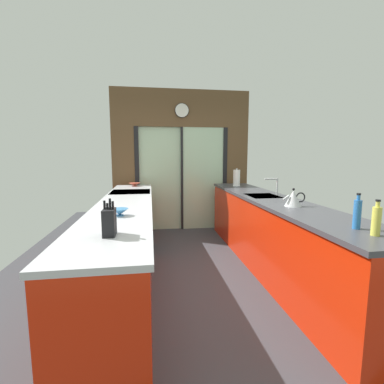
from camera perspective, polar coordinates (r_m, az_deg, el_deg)
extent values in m
cube|color=#38383D|center=(3.85, 1.11, -14.78)|extent=(5.04, 7.60, 0.02)
cube|color=brown|center=(5.42, -2.21, 17.11)|extent=(2.64, 0.08, 0.70)
cube|color=#B2D1AD|center=(5.35, -6.64, 2.68)|extent=(0.80, 0.02, 2.00)
cube|color=#B2D1AD|center=(5.41, 2.32, 2.77)|extent=(0.80, 0.02, 2.00)
cube|color=black|center=(5.33, -11.36, 2.56)|extent=(0.08, 0.10, 2.00)
cube|color=black|center=(5.53, 6.77, 2.83)|extent=(0.08, 0.10, 2.00)
cube|color=black|center=(5.36, -2.14, 2.73)|extent=(0.04, 0.10, 2.00)
cube|color=brown|center=(5.35, -14.04, 2.50)|extent=(0.42, 0.08, 2.00)
cube|color=brown|center=(5.60, 9.24, 2.85)|extent=(0.42, 0.08, 2.00)
cylinder|color=white|center=(5.35, -2.13, 16.69)|extent=(0.25, 0.03, 0.25)
torus|color=black|center=(5.35, -2.13, 16.69)|extent=(0.27, 0.02, 0.27)
cube|color=red|center=(2.79, -14.71, -14.01)|extent=(0.58, 2.55, 0.88)
cube|color=red|center=(4.90, -12.06, -4.53)|extent=(0.58, 0.65, 0.88)
cube|color=#BCBCC1|center=(3.27, -13.85, -2.42)|extent=(0.62, 3.80, 0.04)
cube|color=red|center=(3.69, 16.18, -8.68)|extent=(0.58, 3.80, 0.88)
cube|color=#3D3D42|center=(3.59, 16.46, -1.62)|extent=(0.62, 3.80, 0.04)
cube|color=#B7BABC|center=(3.81, 14.59, -1.11)|extent=(0.40, 0.48, 0.05)
cylinder|color=#B7BABC|center=(3.87, 17.38, 1.06)|extent=(0.02, 0.02, 0.24)
cylinder|color=#B7BABC|center=(3.83, 16.23, 2.65)|extent=(0.18, 0.02, 0.02)
cube|color=black|center=(4.29, -12.53, -6.27)|extent=(0.58, 0.60, 0.88)
cube|color=black|center=(4.27, -8.58, -5.69)|extent=(0.01, 0.48, 0.28)
cube|color=black|center=(4.20, -12.72, -0.11)|extent=(0.58, 0.60, 0.03)
cylinder|color=#B7BABC|center=(4.03, -8.59, -1.84)|extent=(0.02, 0.04, 0.04)
cylinder|color=#B7BABC|center=(4.21, -8.60, -1.44)|extent=(0.02, 0.04, 0.04)
cylinder|color=#B7BABC|center=(4.39, -8.60, -1.08)|extent=(0.02, 0.04, 0.04)
cylinder|color=teal|center=(2.55, -14.87, -4.73)|extent=(0.07, 0.07, 0.01)
cone|color=teal|center=(2.54, -14.90, -4.02)|extent=(0.16, 0.16, 0.06)
cylinder|color=#BC4C38|center=(4.93, -11.91, 1.25)|extent=(0.09, 0.09, 0.01)
cone|color=#BC4C38|center=(4.93, -11.92, 1.59)|extent=(0.20, 0.20, 0.05)
cube|color=black|center=(1.93, -16.90, -6.08)|extent=(0.08, 0.14, 0.18)
cylinder|color=black|center=(1.91, -17.83, -2.74)|extent=(0.02, 0.02, 0.07)
cylinder|color=black|center=(1.91, -17.29, -2.98)|extent=(0.02, 0.02, 0.05)
cylinder|color=black|center=(1.91, -16.77, -2.52)|extent=(0.02, 0.02, 0.08)
cylinder|color=black|center=(1.91, -16.23, -2.80)|extent=(0.02, 0.02, 0.06)
cone|color=#B7BABC|center=(3.10, 20.39, -1.25)|extent=(0.18, 0.18, 0.17)
sphere|color=black|center=(3.08, 20.48, 0.54)|extent=(0.03, 0.03, 0.03)
cylinder|color=#B7BABC|center=(3.06, 19.09, -1.14)|extent=(0.08, 0.02, 0.07)
torus|color=black|center=(3.14, 21.74, -1.05)|extent=(0.11, 0.01, 0.11)
cylinder|color=#D1CC4C|center=(2.22, 34.11, -5.11)|extent=(0.06, 0.06, 0.20)
cylinder|color=#D1CC4C|center=(2.20, 34.34, -2.11)|extent=(0.03, 0.03, 0.04)
cylinder|color=black|center=(2.20, 34.39, -1.47)|extent=(0.03, 0.03, 0.01)
cylinder|color=#286BB7|center=(2.35, 31.26, -4.05)|extent=(0.05, 0.05, 0.22)
cylinder|color=#286BB7|center=(2.33, 31.48, -0.97)|extent=(0.02, 0.02, 0.04)
cylinder|color=black|center=(2.33, 31.52, -0.36)|extent=(0.03, 0.03, 0.01)
cylinder|color=#B7BABC|center=(4.88, 9.27, 1.27)|extent=(0.14, 0.14, 0.01)
cylinder|color=white|center=(4.86, 9.31, 2.96)|extent=(0.12, 0.12, 0.28)
sphere|color=#B7BABC|center=(4.85, 9.35, 4.77)|extent=(0.03, 0.03, 0.03)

